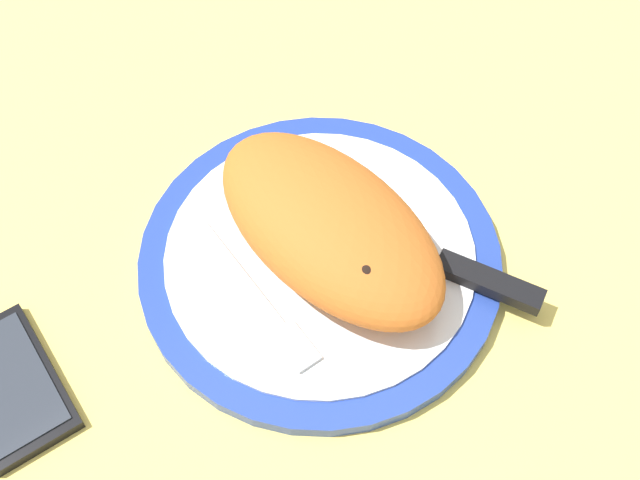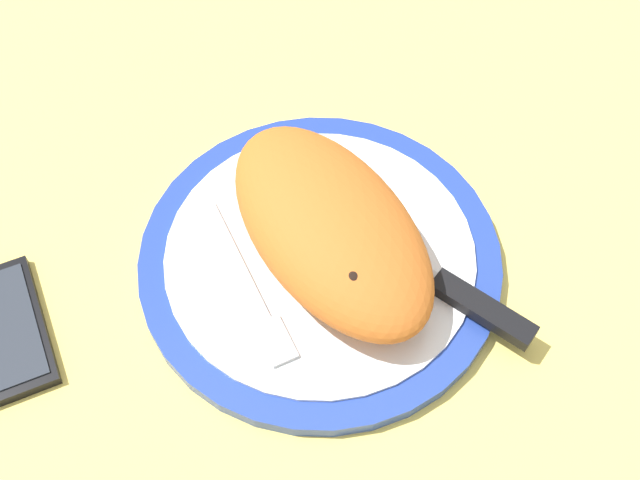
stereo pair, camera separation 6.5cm
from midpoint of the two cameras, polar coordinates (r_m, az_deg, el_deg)
name	(u,v)px [view 1 (the left image)]	position (r cm, az deg, el deg)	size (l,w,h in cm)	color
ground_plane	(320,272)	(69.78, -2.67, -2.54)	(150.00, 150.00, 3.00)	#EACC60
plate	(320,258)	(67.77, -2.75, -1.54)	(30.74, 30.74, 1.74)	#233D99
calzone	(329,226)	(64.51, -2.22, 0.82)	(24.13, 14.47, 6.55)	#C16023
fork	(263,304)	(64.77, -7.01, -4.78)	(16.61, 2.26, 0.40)	silver
knife	(454,268)	(66.03, 6.82, -2.25)	(20.33, 11.44, 1.20)	silver
smartphone	(9,386)	(68.52, -23.96, -9.73)	(12.54, 7.52, 1.16)	black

